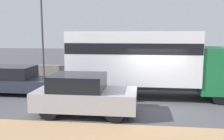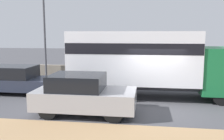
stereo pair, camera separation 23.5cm
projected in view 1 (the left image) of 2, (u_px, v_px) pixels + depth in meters
The scene contains 6 objects.
ground_plane at pixel (156, 108), 10.73m from camera, with size 80.00×80.00×0.00m, color #47474C.
stone_wall_backdrop at pixel (151, 73), 17.09m from camera, with size 60.00×0.35×0.91m.
street_lamp at pixel (42, 17), 16.83m from camera, with size 0.56×0.28×7.47m.
box_truck at pixel (145, 59), 12.28m from camera, with size 8.02×2.38×3.27m.
car_hatchback at pixel (84, 95), 9.81m from camera, with size 3.96×1.89×1.59m.
car_sedan_second at pixel (16, 80), 13.20m from camera, with size 4.52×1.84×1.46m.
Camera 1 is at (-0.63, -10.53, 3.19)m, focal length 40.00 mm.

